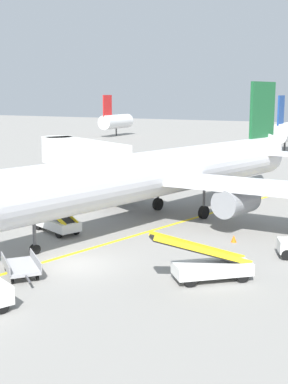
% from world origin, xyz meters
% --- Properties ---
extents(ground_plane, '(300.00, 300.00, 0.00)m').
position_xyz_m(ground_plane, '(0.00, 0.00, 0.00)').
color(ground_plane, gray).
extents(taxi_line_yellow, '(19.19, 77.81, 0.01)m').
position_xyz_m(taxi_line_yellow, '(-0.53, 5.00, 0.00)').
color(taxi_line_yellow, yellow).
rests_on(taxi_line_yellow, ground).
extents(airliner, '(27.93, 34.96, 10.10)m').
position_xyz_m(airliner, '(-0.40, 12.21, 3.42)').
color(airliner, silver).
rests_on(airliner, ground).
extents(jet_bridge, '(12.57, 8.19, 4.85)m').
position_xyz_m(jet_bridge, '(-12.47, 17.94, 3.54)').
color(jet_bridge, silver).
rests_on(jet_bridge, ground).
extents(baggage_tug_near_wing, '(1.82, 2.64, 2.10)m').
position_xyz_m(baggage_tug_near_wing, '(-9.44, 12.01, 0.93)').
color(baggage_tug_near_wing, silver).
rests_on(baggage_tug_near_wing, ground).
extents(belt_loader_forward_hold, '(5.12, 2.97, 2.59)m').
position_xyz_m(belt_loader_forward_hold, '(-5.25, 5.04, 0.78)').
color(belt_loader_forward_hold, silver).
rests_on(belt_loader_forward_hold, ground).
extents(belt_loader_aft_hold, '(4.57, 4.25, 2.59)m').
position_xyz_m(belt_loader_aft_hold, '(7.14, 1.15, 0.78)').
color(belt_loader_aft_hold, silver).
rests_on(belt_loader_aft_hold, ground).
extents(baggage_cart_loaded, '(3.42, 3.00, 0.94)m').
position_xyz_m(baggage_cart_loaded, '(-1.53, -2.65, 0.47)').
color(baggage_cart_loaded, '#A5A5A8').
rests_on(baggage_cart_loaded, ground).
extents(safety_cone_nose_left, '(0.36, 0.36, 0.44)m').
position_xyz_m(safety_cone_nose_left, '(6.02, 8.20, 0.22)').
color(safety_cone_nose_left, orange).
rests_on(safety_cone_nose_left, ground).
extents(distant_aircraft_far_left, '(3.00, 10.10, 8.80)m').
position_xyz_m(distant_aircraft_far_left, '(-43.31, 76.00, 3.22)').
color(distant_aircraft_far_left, silver).
rests_on(distant_aircraft_far_left, ground).
extents(distant_aircraft_mid_left, '(3.00, 10.10, 8.80)m').
position_xyz_m(distant_aircraft_mid_left, '(-3.29, 60.75, 3.22)').
color(distant_aircraft_mid_left, silver).
rests_on(distant_aircraft_mid_left, ground).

